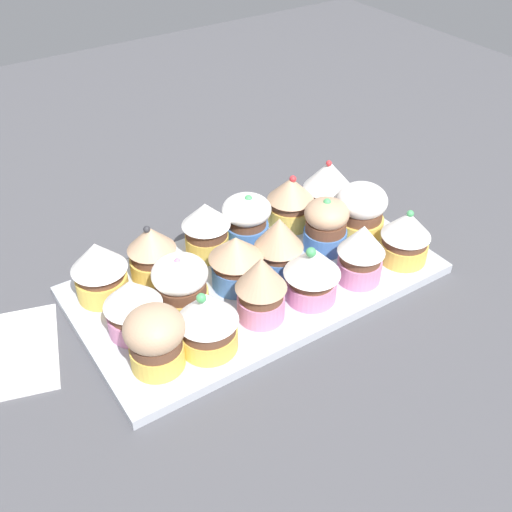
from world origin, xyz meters
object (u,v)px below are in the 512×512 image
Objects in this scene: cupcake_13 at (152,252)px; cupcake_15 at (247,218)px; cupcake_5 at (406,236)px; cupcake_9 at (279,244)px; cupcake_4 at (361,252)px; cupcake_3 at (312,272)px; cupcake_1 at (208,320)px; cupcake_0 at (155,338)px; cupcake_16 at (290,201)px; cupcake_11 at (362,211)px; cupcake_14 at (206,228)px; baking_tray at (256,280)px; cupcake_2 at (261,287)px; cupcake_8 at (237,261)px; cupcake_10 at (326,225)px; cupcake_12 at (99,269)px; cupcake_7 at (182,285)px; cupcake_6 at (133,305)px; cupcake_17 at (328,185)px.

cupcake_13 is 1.06× the size of cupcake_15.
cupcake_5 is 0.93× the size of cupcake_9.
cupcake_3 is at bearing 176.68° from cupcake_4.
cupcake_4 is (20.35, -0.03, 0.16)cm from cupcake_1.
cupcake_1 reaches higher than cupcake_0.
cupcake_0 is 0.98× the size of cupcake_13.
cupcake_16 reaches higher than cupcake_5.
cupcake_4 reaches higher than cupcake_11.
baking_tray is at bearing -70.20° from cupcake_14.
cupcake_2 is 1.19× the size of cupcake_8.
cupcake_1 is 1.04× the size of cupcake_10.
cupcake_12 is 1.00× the size of cupcake_14.
cupcake_0 is 0.94× the size of cupcake_9.
cupcake_15 is (6.37, 12.73, -0.75)cm from cupcake_2.
cupcake_10 is at bearing 0.58° from cupcake_7.
cupcake_12 reaches higher than cupcake_6.
cupcake_11 is (12.96, 6.39, -0.09)cm from cupcake_3.
cupcake_10 reaches higher than cupcake_5.
cupcake_10 is 0.99× the size of cupcake_12.
cupcake_13 is (-12.77, 7.45, -0.47)cm from cupcake_9.
cupcake_8 is (-5.82, 6.38, -0.19)cm from cupcake_3.
cupcake_6 is at bearing -84.20° from cupcake_12.
cupcake_0 is at bearing 178.60° from cupcake_5.
cupcake_2 is at bearing -118.99° from baking_tray.
cupcake_3 is 5.98cm from cupcake_9.
cupcake_15 reaches higher than baking_tray.
baking_tray is 5.81× the size of cupcake_14.
cupcake_2 reaches higher than cupcake_6.
baking_tray is at bearing 179.87° from cupcake_10.
cupcake_9 is at bearing -13.64° from baking_tray.
baking_tray is 5.79× the size of cupcake_12.
cupcake_0 is at bearing -134.99° from cupcake_14.
cupcake_0 is at bearing -158.45° from baking_tray.
cupcake_10 is at bearing -28.94° from cupcake_14.
baking_tray is at bearing 157.21° from cupcake_5.
cupcake_5 is at bearing -24.45° from cupcake_9.
cupcake_0 is 8.63cm from cupcake_7.
cupcake_1 is 1.11× the size of cupcake_6.
cupcake_0 is at bearing -114.51° from cupcake_13.
cupcake_1 reaches higher than cupcake_10.
cupcake_2 is at bearing -93.50° from cupcake_14.
cupcake_2 is 14.26cm from cupcake_15.
cupcake_10 is at bearing 86.17° from cupcake_4.
cupcake_13 is (-10.01, 6.78, 4.13)cm from baking_tray.
cupcake_3 is 13.28cm from cupcake_15.
cupcake_3 reaches higher than cupcake_6.
cupcake_1 is 14.66cm from cupcake_9.
cupcake_16 is at bearing 34.10° from cupcake_1.
cupcake_1 is 1.06× the size of cupcake_11.
cupcake_14 is at bearing 178.07° from cupcake_17.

